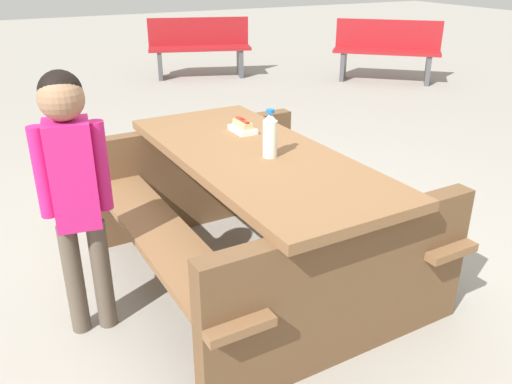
{
  "coord_description": "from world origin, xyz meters",
  "views": [
    {
      "loc": [
        -2.33,
        1.2,
        1.7
      ],
      "look_at": [
        0.0,
        0.0,
        0.52
      ],
      "focal_mm": 37.27,
      "sensor_mm": 36.0,
      "label": 1
    }
  ],
  "objects": [
    {
      "name": "hotdog_tray",
      "position": [
        0.36,
        -0.1,
        0.78
      ],
      "size": [
        0.18,
        0.11,
        0.08
      ],
      "color": "white",
      "rests_on": "picnic_table"
    },
    {
      "name": "child_in_coat",
      "position": [
        -0.05,
        0.93,
        0.81
      ],
      "size": [
        0.21,
        0.31,
        1.27
      ],
      "color": "brown",
      "rests_on": "ground"
    },
    {
      "name": "soda_bottle",
      "position": [
        -0.08,
        -0.04,
        0.87
      ],
      "size": [
        0.07,
        0.07,
        0.25
      ],
      "color": "silver",
      "rests_on": "picnic_table"
    },
    {
      "name": "park_bench_mid",
      "position": [
        5.29,
        -1.77,
        0.45
      ],
      "size": [
        0.85,
        1.55,
        0.85
      ],
      "color": "maroon",
      "rests_on": "ground"
    },
    {
      "name": "ground_plane",
      "position": [
        0.0,
        0.0,
        0.0
      ],
      "size": [
        30.0,
        30.0,
        0.0
      ],
      "primitive_type": "plane",
      "color": "gray",
      "rests_on": "ground"
    },
    {
      "name": "park_bench_near",
      "position": [
        3.77,
        -4.07,
        0.45
      ],
      "size": [
        1.3,
        1.39,
        0.85
      ],
      "color": "maroon",
      "rests_on": "ground"
    },
    {
      "name": "picnic_table",
      "position": [
        0.0,
        0.0,
        0.44
      ],
      "size": [
        1.86,
        1.48,
        0.75
      ],
      "color": "brown",
      "rests_on": "ground"
    }
  ]
}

